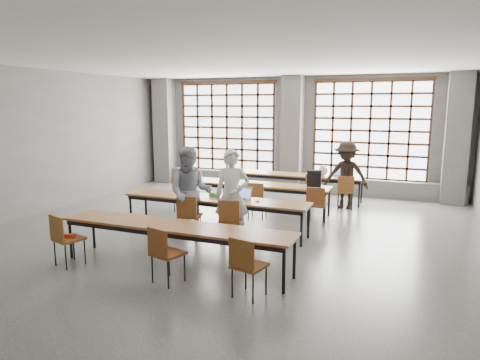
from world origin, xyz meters
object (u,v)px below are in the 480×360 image
object	(u,v)px
red_pouch	(69,236)
chair_back_right	(345,189)
student_male	(232,196)
plastic_bag	(323,170)
desk_row_d	(175,229)
chair_near_left	(64,235)
desk_row_a	(291,176)
laptop_front	(242,196)
chair_back_left	(235,181)
chair_back_mid	(314,187)
chair_near_mid	(164,250)
phone	(221,199)
desk_row_c	(215,201)
chair_near_right	(246,261)
chair_front_left	(189,212)
student_female	(191,193)
laptop_back	(340,174)
student_back	(346,175)
chair_mid_right	(316,202)
mouse	(258,201)
green_box	(214,195)
chair_front_right	(230,217)
chair_mid_left	(182,190)
chair_mid_centre	(256,197)
backpack	(314,179)

from	to	relation	value
red_pouch	chair_back_right	bearing A→B (deg)	56.81
student_male	plastic_bag	size ratio (longest dim) A/B	6.38
desk_row_d	chair_near_left	xyz separation A→B (m)	(-1.72, -0.63, -0.13)
chair_near_left	student_male	distance (m)	3.04
desk_row_a	laptop_front	distance (m)	3.53
chair_back_left	chair_back_mid	distance (m)	2.22
chair_back_right	chair_near_mid	distance (m)	5.99
phone	desk_row_c	bearing A→B (deg)	150.95
chair_back_left	chair_near_right	bearing A→B (deg)	-66.11
desk_row_c	chair_front_left	size ratio (longest dim) A/B	4.55
plastic_bag	laptop_front	bearing A→B (deg)	-104.99
student_female	laptop_back	size ratio (longest dim) A/B	4.84
chair_back_right	chair_near_left	world-z (taller)	same
student_male	laptop_back	xyz separation A→B (m)	(1.39, 4.24, -0.12)
chair_near_mid	student_back	distance (m)	6.12
chair_mid_right	mouse	distance (m)	1.58
student_male	chair_front_left	bearing A→B (deg)	168.88
green_box	chair_front_left	bearing A→B (deg)	-108.42
chair_front_right	chair_mid_left	bearing A→B (deg)	138.52
plastic_bag	chair_back_right	bearing A→B (deg)	-43.52
chair_back_left	green_box	world-z (taller)	chair_back_left
chair_mid_left	student_female	size ratio (longest dim) A/B	0.48
student_female	desk_row_d	bearing A→B (deg)	-88.32
chair_near_right	mouse	bearing A→B (deg)	106.47
desk_row_a	student_female	distance (m)	4.24
chair_back_mid	student_female	world-z (taller)	student_female
chair_mid_centre	chair_mid_right	distance (m)	1.40
chair_near_right	backpack	bearing A→B (deg)	90.98
chair_mid_centre	student_back	size ratio (longest dim) A/B	0.51
chair_back_right	chair_mid_centre	bearing A→B (deg)	-135.38
chair_mid_right	student_female	xyz separation A→B (m)	(-2.17, -1.75, 0.38)
chair_mid_centre	backpack	size ratio (longest dim) A/B	2.20
red_pouch	desk_row_a	bearing A→B (deg)	71.70
chair_back_right	chair_mid_left	distance (m)	4.15
chair_mid_left	chair_front_right	bearing A→B (deg)	-41.48
chair_mid_centre	chair_mid_left	bearing A→B (deg)	179.93
chair_front_left	chair_near_right	xyz separation A→B (m)	(2.03, -2.08, 0.00)
chair_front_right	chair_near_mid	bearing A→B (deg)	-94.78
green_box	backpack	xyz separation A→B (m)	(1.71, 1.85, 0.15)
chair_back_left	desk_row_d	bearing A→B (deg)	-78.36
laptop_back	backpack	bearing A→B (deg)	-100.04
student_back	backpack	bearing A→B (deg)	-111.33
chair_back_right	chair_near_right	distance (m)	5.73
chair_mid_centre	phone	world-z (taller)	chair_mid_centre
desk_row_a	chair_near_mid	distance (m)	6.34
desk_row_d	backpack	distance (m)	4.26
desk_row_c	laptop_back	size ratio (longest dim) A/B	10.58
chair_front_left	student_male	distance (m)	0.97
desk_row_c	laptop_front	size ratio (longest dim) A/B	8.85
chair_near_mid	red_pouch	bearing A→B (deg)	177.67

